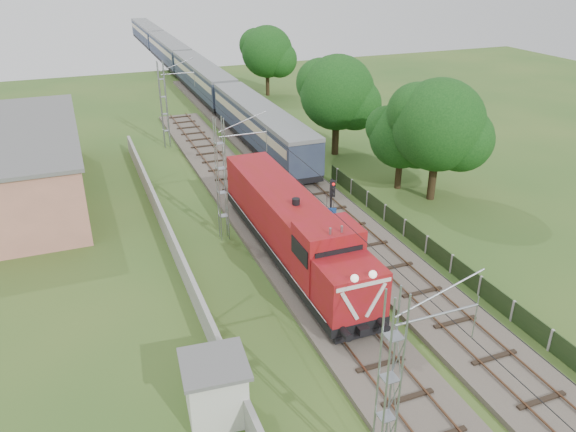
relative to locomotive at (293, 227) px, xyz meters
name	(u,v)px	position (x,y,z in m)	size (l,w,h in m)	color
ground	(351,334)	(0.00, -7.63, -2.28)	(140.00, 140.00, 0.00)	#2D551F
track_main	(296,263)	(0.00, -0.63, -2.10)	(4.20, 70.00, 0.45)	#6B6054
track_side	(293,177)	(5.00, 12.37, -2.10)	(4.20, 80.00, 0.45)	#6B6054
catenary	(222,180)	(-2.95, 4.37, 1.77)	(3.31, 70.00, 8.00)	gray
boundary_wall	(170,237)	(-6.50, 4.37, -1.53)	(0.25, 40.00, 1.50)	#9E9E99
station_building	(22,164)	(-15.00, 16.37, 0.35)	(8.40, 20.40, 5.22)	tan
fence	(452,264)	(8.00, -4.63, -1.68)	(0.12, 32.00, 1.20)	black
locomotive	(293,227)	(0.00, 0.00, 0.00)	(3.07, 17.51, 4.45)	black
coach_rake	(184,62)	(5.00, 54.34, 0.22)	(3.00, 89.60, 3.47)	black
signal_post	(332,202)	(2.79, 0.64, 0.88)	(0.49, 0.40, 4.61)	black
relay_hut	(216,389)	(-7.40, -10.35, -0.95)	(2.77, 2.77, 2.64)	silver
tree_a	(403,136)	(12.00, 7.62, 1.90)	(5.18, 4.93, 6.72)	#342615
tree_b	(440,126)	(13.20, 4.89, 3.33)	(6.95, 6.62, 9.00)	#342615
tree_c	(338,93)	(10.99, 16.77, 3.28)	(6.89, 6.56, 8.93)	#342615
tree_d	(268,52)	(12.96, 40.73, 3.11)	(6.67, 6.35, 8.64)	#342615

